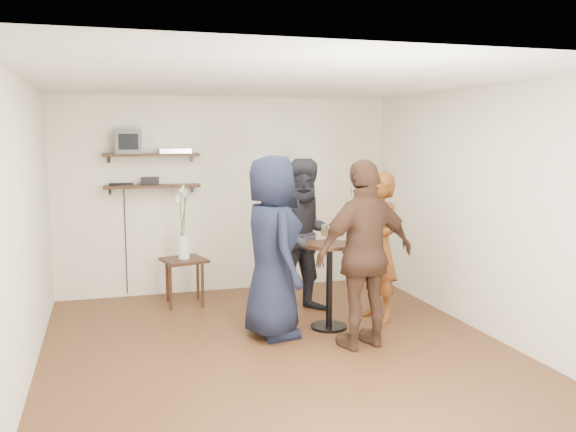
# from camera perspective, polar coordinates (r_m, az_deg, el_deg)

# --- Properties ---
(room) EXTENTS (4.58, 5.08, 2.68)m
(room) POSITION_cam_1_polar(r_m,az_deg,el_deg) (5.82, -0.91, -0.32)
(room) COLOR #452616
(room) RESTS_ON ground
(shelf_upper) EXTENTS (1.20, 0.25, 0.04)m
(shelf_upper) POSITION_cam_1_polar(r_m,az_deg,el_deg) (7.95, -12.67, 5.61)
(shelf_upper) COLOR black
(shelf_upper) RESTS_ON room
(shelf_lower) EXTENTS (1.20, 0.25, 0.04)m
(shelf_lower) POSITION_cam_1_polar(r_m,az_deg,el_deg) (7.97, -12.58, 2.74)
(shelf_lower) COLOR black
(shelf_lower) RESTS_ON room
(crt_monitor) EXTENTS (0.32, 0.30, 0.30)m
(crt_monitor) POSITION_cam_1_polar(r_m,az_deg,el_deg) (7.93, -14.75, 6.75)
(crt_monitor) COLOR #59595B
(crt_monitor) RESTS_ON shelf_upper
(dvd_deck) EXTENTS (0.40, 0.24, 0.06)m
(dvd_deck) POSITION_cam_1_polar(r_m,az_deg,el_deg) (7.97, -10.55, 6.01)
(dvd_deck) COLOR silver
(dvd_deck) RESTS_ON shelf_upper
(radio) EXTENTS (0.22, 0.10, 0.10)m
(radio) POSITION_cam_1_polar(r_m,az_deg,el_deg) (7.96, -12.79, 3.21)
(radio) COLOR black
(radio) RESTS_ON shelf_lower
(power_strip) EXTENTS (0.30, 0.05, 0.03)m
(power_strip) POSITION_cam_1_polar(r_m,az_deg,el_deg) (8.00, -15.36, 2.90)
(power_strip) COLOR black
(power_strip) RESTS_ON shelf_lower
(side_table) EXTENTS (0.59, 0.59, 0.58)m
(side_table) POSITION_cam_1_polar(r_m,az_deg,el_deg) (7.67, -9.69, -4.65)
(side_table) COLOR black
(side_table) RESTS_ON room
(vase_lilies) EXTENTS (0.19, 0.19, 0.95)m
(vase_lilies) POSITION_cam_1_polar(r_m,az_deg,el_deg) (7.60, -9.77, -1.75)
(vase_lilies) COLOR white
(vase_lilies) RESTS_ON side_table
(drinks_table) EXTENTS (0.52, 0.52, 0.94)m
(drinks_table) POSITION_cam_1_polar(r_m,az_deg,el_deg) (6.65, 3.89, -5.43)
(drinks_table) COLOR black
(drinks_table) RESTS_ON room
(wine_glass_fl) EXTENTS (0.07, 0.07, 0.20)m
(wine_glass_fl) POSITION_cam_1_polar(r_m,az_deg,el_deg) (6.51, 3.42, -1.45)
(wine_glass_fl) COLOR silver
(wine_glass_fl) RESTS_ON drinks_table
(wine_glass_fr) EXTENTS (0.07, 0.07, 0.20)m
(wine_glass_fr) POSITION_cam_1_polar(r_m,az_deg,el_deg) (6.55, 4.68, -1.42)
(wine_glass_fr) COLOR silver
(wine_glass_fr) RESTS_ON drinks_table
(wine_glass_bl) EXTENTS (0.07, 0.07, 0.20)m
(wine_glass_bl) POSITION_cam_1_polar(r_m,az_deg,el_deg) (6.62, 3.58, -1.31)
(wine_glass_bl) COLOR silver
(wine_glass_bl) RESTS_ON drinks_table
(wine_glass_br) EXTENTS (0.07, 0.07, 0.21)m
(wine_glass_br) POSITION_cam_1_polar(r_m,az_deg,el_deg) (6.58, 4.00, -1.32)
(wine_glass_br) COLOR silver
(wine_glass_br) RESTS_ON drinks_table
(person_plaid) EXTENTS (0.53, 0.69, 1.69)m
(person_plaid) POSITION_cam_1_polar(r_m,az_deg,el_deg) (6.98, 8.49, -2.86)
(person_plaid) COLOR #B31C14
(person_plaid) RESTS_ON room
(person_dark) EXTENTS (0.92, 0.73, 1.83)m
(person_dark) POSITION_cam_1_polar(r_m,az_deg,el_deg) (7.19, 1.81, -1.91)
(person_dark) COLOR black
(person_dark) RESTS_ON room
(person_navy) EXTENTS (0.69, 0.98, 1.90)m
(person_navy) POSITION_cam_1_polar(r_m,az_deg,el_deg) (6.32, -1.51, -2.90)
(person_navy) COLOR black
(person_navy) RESTS_ON room
(person_brown) EXTENTS (1.16, 0.66, 1.87)m
(person_brown) POSITION_cam_1_polar(r_m,az_deg,el_deg) (6.04, 7.25, -3.61)
(person_brown) COLOR #42281C
(person_brown) RESTS_ON room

